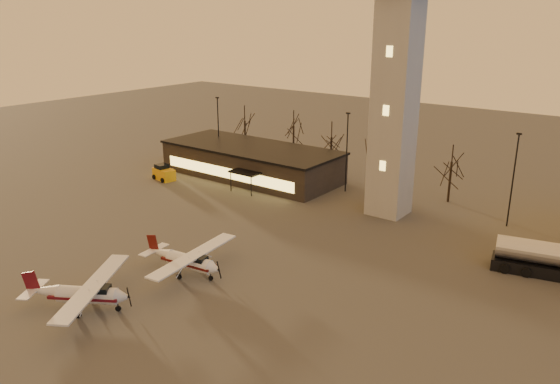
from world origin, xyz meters
name	(u,v)px	position (x,y,z in m)	size (l,w,h in m)	color
ground	(199,326)	(0.00, 0.00, 0.00)	(220.00, 220.00, 0.00)	#3A3836
control_tower	(397,67)	(0.00, 30.00, 16.33)	(6.80, 6.80, 32.60)	#A39F9A
terminal	(251,161)	(-21.99, 31.98, 2.16)	(25.40, 12.20, 4.30)	black
light_poles	(399,166)	(0.50, 31.00, 5.41)	(58.50, 12.25, 10.14)	black
tree_row	(330,134)	(-13.70, 39.16, 5.94)	(37.20, 9.20, 8.80)	black
cessna_front	(191,264)	(-6.47, 5.48, 1.00)	(8.41, 10.60, 2.91)	white
cessna_rear	(90,297)	(-8.32, -3.34, 1.05)	(8.87, 10.20, 3.06)	silver
fuel_truck	(542,261)	(17.63, 23.99, 1.19)	(8.46, 4.05, 3.02)	black
service_cart	(164,174)	(-30.51, 23.48, 0.80)	(3.55, 2.58, 2.09)	#EEA70E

